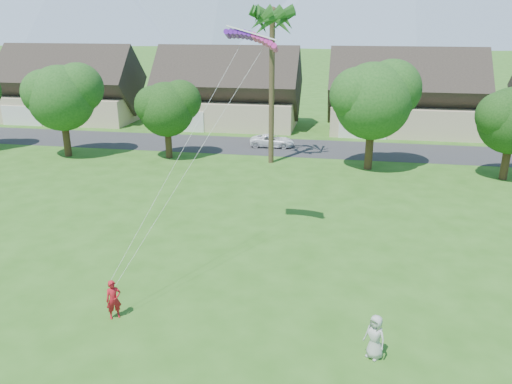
% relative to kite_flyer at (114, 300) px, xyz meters
% --- Properties ---
extents(street, '(90.00, 7.00, 0.01)m').
position_rel_kite_flyer_xyz_m(street, '(4.83, 29.54, -0.82)').
color(street, '#2D2D30').
rests_on(street, ground).
extents(kite_flyer, '(0.72, 0.67, 1.66)m').
position_rel_kite_flyer_xyz_m(kite_flyer, '(0.00, 0.00, 0.00)').
color(kite_flyer, '#B2141F').
rests_on(kite_flyer, ground).
extents(watcher, '(0.98, 0.93, 1.69)m').
position_rel_kite_flyer_xyz_m(watcher, '(10.22, -0.74, 0.02)').
color(watcher, '#B2B2AE').
rests_on(watcher, ground).
extents(parked_car, '(4.20, 2.01, 1.16)m').
position_rel_kite_flyer_xyz_m(parked_car, '(2.13, 29.54, -0.25)').
color(parked_car, white).
rests_on(parked_car, ground).
extents(houses_row, '(72.75, 8.19, 8.86)m').
position_rel_kite_flyer_xyz_m(houses_row, '(5.32, 38.54, 2.61)').
color(houses_row, beige).
rests_on(houses_row, ground).
extents(tree_row, '(62.27, 6.67, 8.45)m').
position_rel_kite_flyer_xyz_m(tree_row, '(3.68, 23.46, 4.06)').
color(tree_row, '#47301C').
rests_on(tree_row, ground).
extents(fan_palm, '(3.00, 3.00, 13.80)m').
position_rel_kite_flyer_xyz_m(fan_palm, '(2.83, 24.04, 10.97)').
color(fan_palm, '#4C3D26').
rests_on(fan_palm, ground).
extents(parafoil_kite, '(2.60, 1.02, 0.50)m').
position_rel_kite_flyer_xyz_m(parafoil_kite, '(4.16, 8.34, 9.86)').
color(parafoil_kite, '#6217AD').
rests_on(parafoil_kite, ground).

